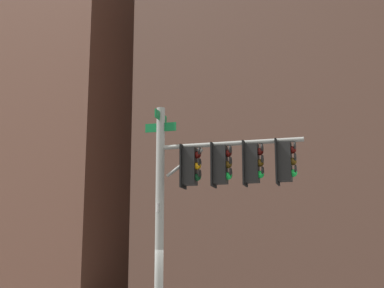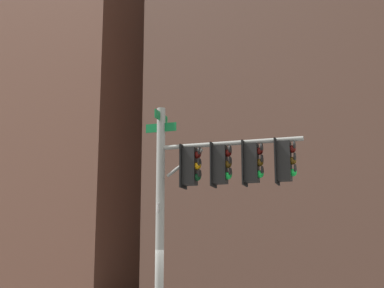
{
  "view_description": "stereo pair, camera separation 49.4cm",
  "coord_description": "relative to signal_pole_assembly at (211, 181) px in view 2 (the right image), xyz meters",
  "views": [
    {
      "loc": [
        -13.3,
        -8.34,
        2.14
      ],
      "look_at": [
        -0.17,
        -1.13,
        5.3
      ],
      "focal_mm": 53.32,
      "sensor_mm": 36.0,
      "label": 1
    },
    {
      "loc": [
        -13.06,
        -8.76,
        2.14
      ],
      "look_at": [
        -0.17,
        -1.13,
        5.3
      ],
      "focal_mm": 53.32,
      "sensor_mm": 36.0,
      "label": 2
    }
  ],
  "objects": [
    {
      "name": "signal_pole_assembly",
      "position": [
        0.0,
        0.0,
        0.0
      ],
      "size": [
        1.4,
        4.23,
        6.37
      ],
      "rotation": [
        0.0,
        0.0,
        4.93
      ],
      "color": "gray",
      "rests_on": "ground_plane"
    },
    {
      "name": "building_brick_midblock",
      "position": [
        27.9,
        28.47,
        19.31
      ],
      "size": [
        16.78,
        16.31,
        47.16
      ],
      "primitive_type": "cube",
      "color": "brown",
      "rests_on": "ground_plane"
    },
    {
      "name": "building_brick_nearside",
      "position": [
        27.72,
        4.05,
        13.48
      ],
      "size": [
        25.16,
        18.21,
        35.49
      ],
      "primitive_type": "cube",
      "color": "#4C3328",
      "rests_on": "ground_plane"
    }
  ]
}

